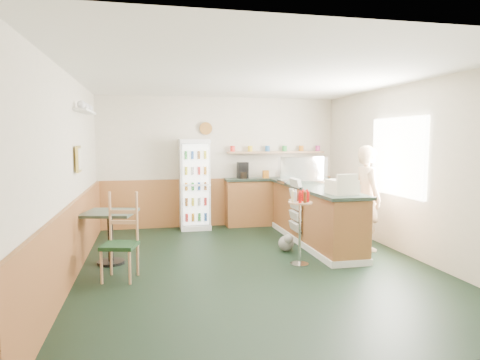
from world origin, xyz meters
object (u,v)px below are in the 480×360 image
object	(u,v)px
display_case	(302,170)
cash_register	(342,187)
cafe_table	(110,227)
drinks_fridge	(195,184)
cafe_chair	(120,233)
shopkeeper	(368,198)
condiment_stand	(300,215)

from	to	relation	value
display_case	cash_register	world-z (taller)	display_case
cafe_table	drinks_fridge	bearing A→B (deg)	56.13
display_case	cafe_chair	distance (m)	3.76
shopkeeper	condiment_stand	size ratio (longest dim) A/B	1.59
shopkeeper	cafe_table	world-z (taller)	shopkeeper
cash_register	cafe_chair	xyz separation A→B (m)	(-3.22, -0.15, -0.53)
cafe_table	cash_register	bearing A→B (deg)	-8.92
drinks_fridge	shopkeeper	world-z (taller)	drinks_fridge
drinks_fridge	condiment_stand	xyz separation A→B (m)	(1.22, -2.86, -0.18)
display_case	cafe_chair	size ratio (longest dim) A/B	0.75
cafe_chair	cash_register	bearing A→B (deg)	16.97
cash_register	cafe_table	distance (m)	3.49
display_case	cash_register	size ratio (longest dim) A/B	2.16
cafe_chair	cafe_table	bearing A→B (deg)	119.03
drinks_fridge	cash_register	bearing A→B (deg)	-55.10
cafe_table	condiment_stand	bearing A→B (deg)	-13.45
display_case	cash_register	bearing A→B (deg)	-90.00
display_case	shopkeeper	bearing A→B (deg)	-59.68
cafe_chair	drinks_fridge	bearing A→B (deg)	80.04
drinks_fridge	condiment_stand	size ratio (longest dim) A/B	1.69
cash_register	shopkeeper	world-z (taller)	shopkeeper
condiment_stand	cafe_chair	bearing A→B (deg)	-179.15
shopkeeper	cash_register	bearing A→B (deg)	125.90
shopkeeper	cafe_table	distance (m)	4.11
cash_register	cafe_chair	distance (m)	3.27
drinks_fridge	display_case	size ratio (longest dim) A/B	2.15
drinks_fridge	condiment_stand	distance (m)	3.11
shopkeeper	cafe_chair	distance (m)	3.98
display_case	cafe_table	size ratio (longest dim) A/B	1.00
condiment_stand	display_case	bearing A→B (deg)	68.85
cafe_table	cafe_chair	xyz separation A→B (m)	(0.18, -0.68, 0.04)
cash_register	cafe_chair	size ratio (longest dim) A/B	0.35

